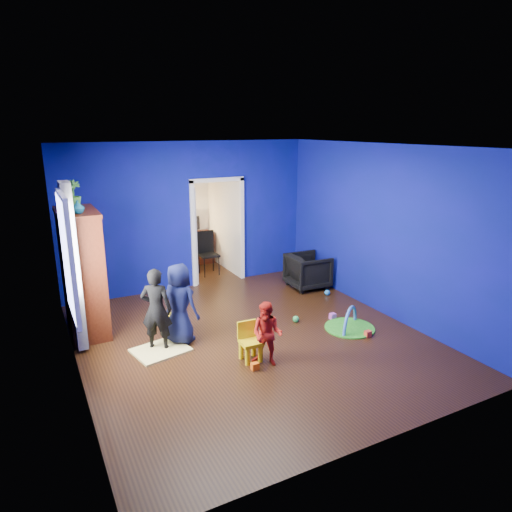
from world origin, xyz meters
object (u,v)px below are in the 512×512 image
child_navy (180,304)px  folding_chair (209,254)px  armchair (308,271)px  toddler_red (267,334)px  kid_chair (251,344)px  tv_armoire (83,273)px  hopper_ball (173,324)px  child_black (156,309)px  play_mat (350,328)px  vase (78,207)px  crt_tv (85,270)px  study_desk (194,248)px

child_navy → folding_chair: (1.60, 2.88, -0.16)m
armchair → child_navy: child_navy is taller
toddler_red → kid_chair: (-0.15, 0.20, -0.20)m
toddler_red → tv_armoire: bearing=177.9°
toddler_red → kid_chair: size_ratio=1.80×
armchair → hopper_ball: size_ratio=1.99×
child_black → play_mat: 3.10m
toddler_red → tv_armoire: 3.07m
toddler_red → play_mat: bearing=58.4°
child_black → tv_armoire: tv_armoire is taller
vase → kid_chair: vase is taller
toddler_red → play_mat: toddler_red is taller
armchair → vase: bearing=98.5°
child_navy → tv_armoire: (-1.20, 1.04, 0.36)m
toddler_red → armchair: bearing=92.3°
crt_tv → study_desk: size_ratio=0.80×
crt_tv → vase: bearing=-97.6°
vase → armchair: bearing=5.6°
armchair → hopper_ball: armchair is taller
hopper_ball → play_mat: bearing=-22.0°
child_black → study_desk: size_ratio=1.40×
study_desk → crt_tv: bearing=-134.6°
tv_armoire → folding_chair: 3.39m
study_desk → folding_chair: folding_chair is taller
vase → tv_armoire: vase is taller
vase → play_mat: 4.57m
folding_chair → play_mat: bearing=-75.2°
child_black → toddler_red: size_ratio=1.37×
crt_tv → kid_chair: size_ratio=1.40×
child_navy → folding_chair: child_navy is taller
armchair → study_desk: size_ratio=0.87×
study_desk → play_mat: bearing=-78.1°
armchair → study_desk: (-1.47, 2.68, 0.03)m
crt_tv → study_desk: (2.76, 2.80, -0.65)m
child_black → study_desk: bearing=-85.6°
play_mat → vase: bearing=157.7°
armchair → play_mat: size_ratio=0.95×
child_navy → play_mat: size_ratio=1.53×
folding_chair → tv_armoire: bearing=-146.6°
toddler_red → crt_tv: bearing=177.4°
armchair → play_mat: bearing=169.0°
armchair → toddler_red: 3.25m
crt_tv → child_navy: bearing=-41.8°
armchair → study_desk: bearing=31.5°
play_mat → tv_armoire: bearing=153.9°
child_black → play_mat: (2.95, -0.75, -0.61)m
vase → tv_armoire: size_ratio=0.10×
tv_armoire → folding_chair: bearing=33.4°
armchair → toddler_red: toddler_red is taller
vase → crt_tv: size_ratio=0.27×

